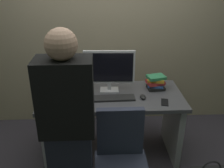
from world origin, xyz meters
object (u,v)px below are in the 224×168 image
at_px(desk, 112,114).
at_px(person_at_desk, 69,132).
at_px(cup_near_keyboard, 75,97).
at_px(monitor, 109,69).
at_px(keyboard, 114,98).
at_px(mouse, 143,97).
at_px(book_stack, 156,82).
at_px(cell_phone, 165,102).

height_order(desk, person_at_desk, person_at_desk).
distance_m(person_at_desk, cup_near_keyboard, 0.65).
distance_m(desk, cup_near_keyboard, 0.48).
relative_size(monitor, keyboard, 1.26).
bearing_deg(mouse, monitor, 150.19).
distance_m(keyboard, book_stack, 0.53).
bearing_deg(keyboard, mouse, -1.28).
height_order(desk, keyboard, keyboard).
relative_size(mouse, book_stack, 0.47).
relative_size(person_at_desk, keyboard, 3.81).
bearing_deg(book_stack, cell_phone, -84.85).
bearing_deg(person_at_desk, mouse, 44.90).
bearing_deg(desk, cell_phone, -20.59).
bearing_deg(cell_phone, person_at_desk, -133.92).
distance_m(person_at_desk, book_stack, 1.25).
bearing_deg(cup_near_keyboard, keyboard, 4.33).
distance_m(monitor, cell_phone, 0.67).
distance_m(cup_near_keyboard, book_stack, 0.91).
distance_m(person_at_desk, monitor, 0.96).
xyz_separation_m(person_at_desk, mouse, (0.68, 0.68, -0.07)).
bearing_deg(book_stack, keyboard, -154.98).
bearing_deg(desk, person_at_desk, -115.42).
height_order(keyboard, cell_phone, keyboard).
height_order(monitor, cup_near_keyboard, monitor).
xyz_separation_m(person_at_desk, monitor, (0.35, 0.88, 0.17)).
bearing_deg(book_stack, cup_near_keyboard, -163.90).
distance_m(monitor, mouse, 0.46).
bearing_deg(book_stack, mouse, -128.55).
distance_m(desk, mouse, 0.41).
xyz_separation_m(monitor, book_stack, (0.51, 0.03, -0.18)).
relative_size(person_at_desk, book_stack, 7.67).
bearing_deg(desk, mouse, -16.13).
bearing_deg(mouse, cup_near_keyboard, -177.40).
height_order(mouse, cup_near_keyboard, cup_near_keyboard).
bearing_deg(keyboard, book_stack, 23.45).
distance_m(monitor, cup_near_keyboard, 0.47).
height_order(monitor, book_stack, monitor).
distance_m(cup_near_keyboard, cell_phone, 0.90).
xyz_separation_m(keyboard, cell_phone, (0.50, -0.10, -0.01)).
height_order(keyboard, mouse, mouse).
relative_size(keyboard, mouse, 4.30).
bearing_deg(cell_phone, cup_near_keyboard, -171.59).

